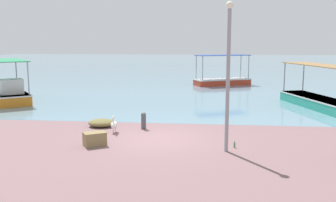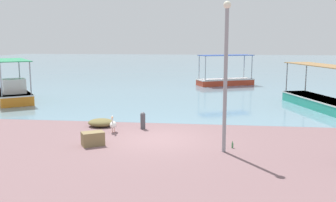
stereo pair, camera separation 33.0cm
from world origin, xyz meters
name	(u,v)px [view 1 (the left image)]	position (x,y,z in m)	size (l,w,h in m)	color
ground	(158,139)	(0.00, 0.00, 0.00)	(120.00, 120.00, 0.00)	#7B5B5E
harbor_water	(195,65)	(0.00, 48.00, 0.00)	(110.00, 90.00, 0.00)	#678EA0
fishing_boat_near_left	(319,100)	(8.86, 8.24, 0.51)	(3.57, 7.12, 2.63)	teal
fishing_boat_center	(222,80)	(3.42, 19.66, 0.50)	(5.42, 3.73, 2.76)	red
fishing_boat_outer	(10,93)	(-11.07, 8.35, 0.63)	(4.62, 5.25, 2.81)	orange
pelican	(114,125)	(-2.11, 0.87, 0.38)	(0.33, 0.81, 0.80)	#E0997A
lamp_post	(228,69)	(2.74, -1.49, 3.09)	(0.28, 0.28, 5.46)	gray
mooring_bollard	(144,120)	(-0.91, 1.69, 0.43)	(0.24, 0.24, 0.80)	#47474C
net_pile	(101,123)	(-3.01, 1.98, 0.18)	(1.26, 1.07, 0.37)	olive
cargo_crate	(95,139)	(-2.36, -1.26, 0.27)	(0.85, 0.54, 0.54)	olive
glass_bottle	(235,145)	(3.09, -0.97, 0.11)	(0.07, 0.07, 0.27)	#3F7F4C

